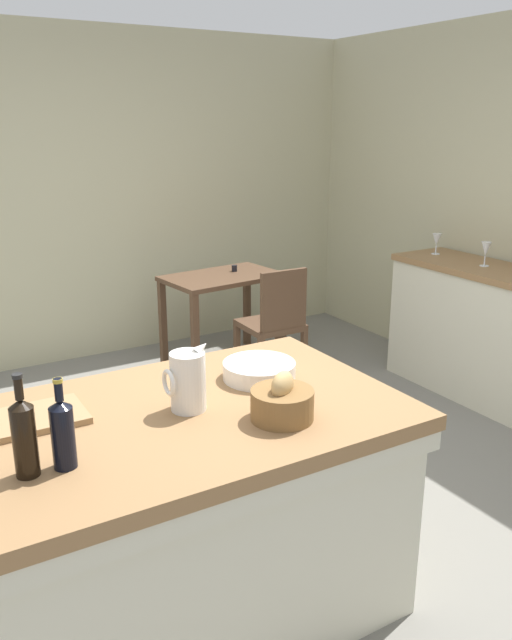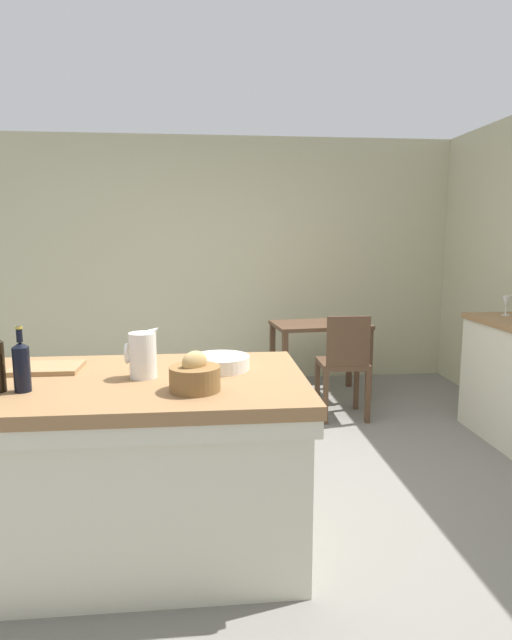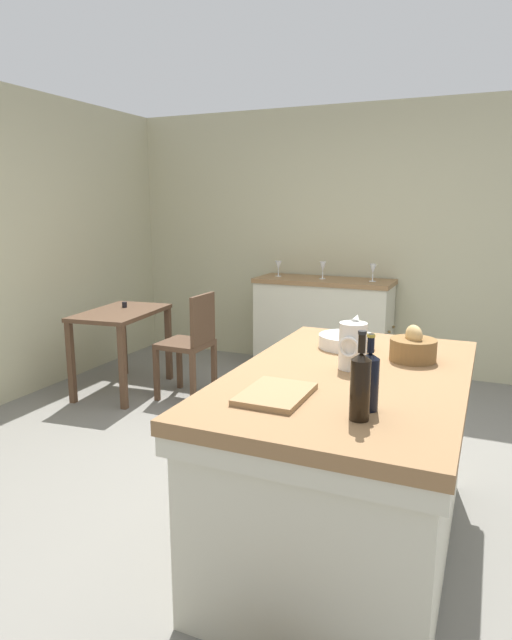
{
  "view_description": "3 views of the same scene",
  "coord_description": "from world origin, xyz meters",
  "px_view_note": "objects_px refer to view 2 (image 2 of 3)",
  "views": [
    {
      "loc": [
        -1.32,
        -2.57,
        1.9
      ],
      "look_at": [
        0.3,
        0.16,
        0.92
      ],
      "focal_mm": 36.27,
      "sensor_mm": 36.0,
      "label": 1
    },
    {
      "loc": [
        -0.12,
        -3.05,
        1.55
      ],
      "look_at": [
        0.21,
        0.36,
        1.01
      ],
      "focal_mm": 29.07,
      "sensor_mm": 36.0,
      "label": 2
    },
    {
      "loc": [
        -2.87,
        -1.14,
        1.63
      ],
      "look_at": [
        0.25,
        0.21,
        0.92
      ],
      "focal_mm": 30.65,
      "sensor_mm": 36.0,
      "label": 3
    }
  ],
  "objects_px": {
    "writing_desk": "(320,335)",
    "wine_bottle_dark": "(21,365)",
    "island_table": "(133,458)",
    "cutting_board": "(47,368)",
    "wash_bowl": "(220,363)",
    "wine_glass_middle": "(506,302)",
    "wooden_chair": "(344,362)",
    "pitcher": "(143,355)",
    "bread_basket": "(195,376)"
  },
  "relations": [
    {
      "from": "writing_desk",
      "to": "wine_bottle_dark",
      "type": "bearing_deg",
      "value": -126.44
    },
    {
      "from": "island_table",
      "to": "wine_bottle_dark",
      "type": "bearing_deg",
      "value": -158.0
    },
    {
      "from": "wine_bottle_dark",
      "to": "cutting_board",
      "type": "bearing_deg",
      "value": 91.15
    },
    {
      "from": "island_table",
      "to": "wash_bowl",
      "type": "height_order",
      "value": "wash_bowl"
    },
    {
      "from": "wine_glass_middle",
      "to": "cutting_board",
      "type": "bearing_deg",
      "value": -158.99
    },
    {
      "from": "wine_glass_middle",
      "to": "wine_bottle_dark",
      "type": "bearing_deg",
      "value": -153.41
    },
    {
      "from": "writing_desk",
      "to": "wash_bowl",
      "type": "relative_size",
      "value": 3.19
    },
    {
      "from": "wash_bowl",
      "to": "wine_bottle_dark",
      "type": "bearing_deg",
      "value": -160.79
    },
    {
      "from": "wooden_chair",
      "to": "wine_bottle_dark",
      "type": "distance_m",
      "value": 2.8
    },
    {
      "from": "cutting_board",
      "to": "pitcher",
      "type": "bearing_deg",
      "value": -20.24
    },
    {
      "from": "writing_desk",
      "to": "wine_glass_middle",
      "type": "height_order",
      "value": "wine_glass_middle"
    },
    {
      "from": "writing_desk",
      "to": "cutting_board",
      "type": "xyz_separation_m",
      "value": [
        -1.92,
        -2.22,
        0.28
      ]
    },
    {
      "from": "writing_desk",
      "to": "wooden_chair",
      "type": "height_order",
      "value": "wooden_chair"
    },
    {
      "from": "writing_desk",
      "to": "wash_bowl",
      "type": "xyz_separation_m",
      "value": [
        -1.03,
        -2.28,
        0.3
      ]
    },
    {
      "from": "wine_glass_middle",
      "to": "bread_basket",
      "type": "bearing_deg",
      "value": -145.83
    },
    {
      "from": "island_table",
      "to": "wooden_chair",
      "type": "bearing_deg",
      "value": 48.57
    },
    {
      "from": "bread_basket",
      "to": "cutting_board",
      "type": "bearing_deg",
      "value": 150.54
    },
    {
      "from": "island_table",
      "to": "wine_glass_middle",
      "type": "relative_size",
      "value": 10.94
    },
    {
      "from": "writing_desk",
      "to": "island_table",
      "type": "bearing_deg",
      "value": -121.46
    },
    {
      "from": "wash_bowl",
      "to": "bread_basket",
      "type": "bearing_deg",
      "value": -108.77
    },
    {
      "from": "cutting_board",
      "to": "wooden_chair",
      "type": "bearing_deg",
      "value": 38.04
    },
    {
      "from": "wine_bottle_dark",
      "to": "wash_bowl",
      "type": "bearing_deg",
      "value": 19.21
    },
    {
      "from": "cutting_board",
      "to": "writing_desk",
      "type": "bearing_deg",
      "value": 49.15
    },
    {
      "from": "bread_basket",
      "to": "wine_bottle_dark",
      "type": "relative_size",
      "value": 0.77
    },
    {
      "from": "bread_basket",
      "to": "wine_glass_middle",
      "type": "relative_size",
      "value": 1.46
    },
    {
      "from": "island_table",
      "to": "bread_basket",
      "type": "height_order",
      "value": "bread_basket"
    },
    {
      "from": "wash_bowl",
      "to": "wine_glass_middle",
      "type": "bearing_deg",
      "value": 29.17
    },
    {
      "from": "pitcher",
      "to": "wash_bowl",
      "type": "height_order",
      "value": "pitcher"
    },
    {
      "from": "island_table",
      "to": "writing_desk",
      "type": "relative_size",
      "value": 1.78
    },
    {
      "from": "cutting_board",
      "to": "wine_glass_middle",
      "type": "distance_m",
      "value": 3.44
    },
    {
      "from": "pitcher",
      "to": "wine_glass_middle",
      "type": "relative_size",
      "value": 1.69
    },
    {
      "from": "pitcher",
      "to": "wash_bowl",
      "type": "xyz_separation_m",
      "value": [
        0.38,
        0.12,
        -0.08
      ]
    },
    {
      "from": "writing_desk",
      "to": "cutting_board",
      "type": "height_order",
      "value": "cutting_board"
    },
    {
      "from": "bread_basket",
      "to": "wine_bottle_dark",
      "type": "distance_m",
      "value": 0.76
    },
    {
      "from": "writing_desk",
      "to": "bread_basket",
      "type": "height_order",
      "value": "bread_basket"
    },
    {
      "from": "pitcher",
      "to": "bread_basket",
      "type": "height_order",
      "value": "pitcher"
    },
    {
      "from": "wooden_chair",
      "to": "cutting_board",
      "type": "height_order",
      "value": "wooden_chair"
    },
    {
      "from": "wooden_chair",
      "to": "wash_bowl",
      "type": "relative_size",
      "value": 3.06
    },
    {
      "from": "pitcher",
      "to": "writing_desk",
      "type": "bearing_deg",
      "value": 59.59
    },
    {
      "from": "wooden_chair",
      "to": "writing_desk",
      "type": "bearing_deg",
      "value": 95.63
    },
    {
      "from": "pitcher",
      "to": "bread_basket",
      "type": "xyz_separation_m",
      "value": [
        0.25,
        -0.24,
        -0.05
      ]
    },
    {
      "from": "island_table",
      "to": "wine_bottle_dark",
      "type": "relative_size",
      "value": 5.81
    },
    {
      "from": "pitcher",
      "to": "wash_bowl",
      "type": "relative_size",
      "value": 0.88
    },
    {
      "from": "wooden_chair",
      "to": "pitcher",
      "type": "bearing_deg",
      "value": -130.34
    },
    {
      "from": "pitcher",
      "to": "wine_bottle_dark",
      "type": "distance_m",
      "value": 0.53
    },
    {
      "from": "island_table",
      "to": "writing_desk",
      "type": "distance_m",
      "value": 2.83
    },
    {
      "from": "wine_glass_middle",
      "to": "pitcher",
      "type": "bearing_deg",
      "value": -152.28
    },
    {
      "from": "bread_basket",
      "to": "wash_bowl",
      "type": "bearing_deg",
      "value": 71.23
    },
    {
      "from": "bread_basket",
      "to": "wine_bottle_dark",
      "type": "xyz_separation_m",
      "value": [
        -0.75,
        0.06,
        0.05
      ]
    },
    {
      "from": "wine_glass_middle",
      "to": "island_table",
      "type": "bearing_deg",
      "value": -152.71
    }
  ]
}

